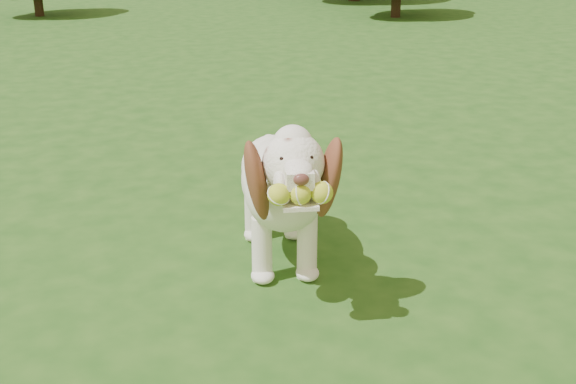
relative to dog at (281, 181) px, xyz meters
name	(u,v)px	position (x,y,z in m)	size (l,w,h in m)	color
ground	(264,280)	(-0.12, -0.11, -0.43)	(80.00, 80.00, 0.00)	#1C4513
dog	(281,181)	(0.00, 0.00, 0.00)	(0.57, 1.23, 0.80)	white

